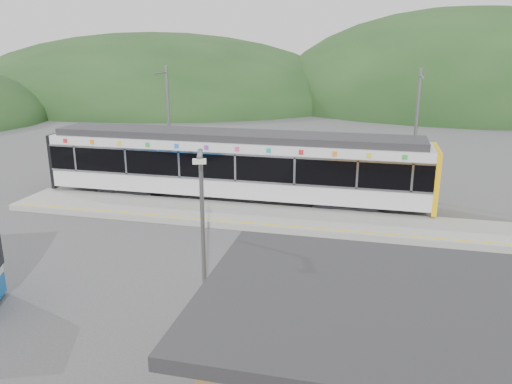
# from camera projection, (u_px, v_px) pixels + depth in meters

# --- Properties ---
(ground) EXTENTS (120.00, 120.00, 0.00)m
(ground) POSITION_uv_depth(u_px,v_px,m) (247.00, 246.00, 20.95)
(ground) COLOR #4C4C4F
(ground) RESTS_ON ground
(hills) EXTENTS (146.00, 149.00, 26.00)m
(hills) POSITION_uv_depth(u_px,v_px,m) (396.00, 217.00, 24.49)
(hills) COLOR #1E3D19
(hills) RESTS_ON ground
(platform) EXTENTS (26.00, 3.20, 0.30)m
(platform) POSITION_uv_depth(u_px,v_px,m) (264.00, 217.00, 23.99)
(platform) COLOR #9E9E99
(platform) RESTS_ON ground
(yellow_line) EXTENTS (26.00, 0.10, 0.01)m
(yellow_line) POSITION_uv_depth(u_px,v_px,m) (258.00, 223.00, 22.73)
(yellow_line) COLOR yellow
(yellow_line) RESTS_ON platform
(train) EXTENTS (20.44, 3.01, 3.74)m
(train) POSITION_uv_depth(u_px,v_px,m) (234.00, 164.00, 26.47)
(train) COLOR black
(train) RESTS_ON ground
(catenary_mast_west) EXTENTS (0.18, 1.80, 7.00)m
(catenary_mast_west) POSITION_uv_depth(u_px,v_px,m) (169.00, 124.00, 29.48)
(catenary_mast_west) COLOR slate
(catenary_mast_west) RESTS_ON ground
(catenary_mast_east) EXTENTS (0.18, 1.80, 7.00)m
(catenary_mast_east) POSITION_uv_depth(u_px,v_px,m) (415.00, 133.00, 26.33)
(catenary_mast_east) COLOR slate
(catenary_mast_east) RESTS_ON ground
(station_shelter) EXTENTS (9.20, 6.20, 3.00)m
(station_shelter) POSITION_uv_depth(u_px,v_px,m) (410.00, 361.00, 10.77)
(station_shelter) COLOR olive
(station_shelter) RESTS_ON ground
(lamp_post) EXTENTS (0.39, 1.01, 5.40)m
(lamp_post) POSITION_uv_depth(u_px,v_px,m) (201.00, 225.00, 14.05)
(lamp_post) COLOR slate
(lamp_post) RESTS_ON ground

